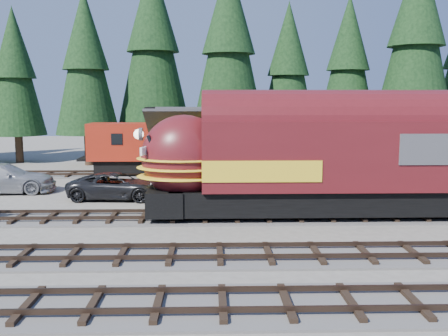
{
  "coord_description": "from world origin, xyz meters",
  "views": [
    {
      "loc": [
        -2.7,
        -19.77,
        5.77
      ],
      "look_at": [
        -2.09,
        4.0,
        2.49
      ],
      "focal_mm": 40.0,
      "sensor_mm": 36.0,
      "label": 1
    }
  ],
  "objects_px": {
    "pickup_truck_b": "(2,178)",
    "locomotive": "(311,163)",
    "caboose": "(151,144)",
    "pickup_truck_a": "(117,186)",
    "depot": "(255,146)"
  },
  "relations": [
    {
      "from": "locomotive",
      "to": "pickup_truck_b",
      "type": "xyz_separation_m",
      "value": [
        -17.79,
        7.12,
        -1.81
      ]
    },
    {
      "from": "locomotive",
      "to": "pickup_truck_a",
      "type": "height_order",
      "value": "locomotive"
    },
    {
      "from": "pickup_truck_b",
      "to": "locomotive",
      "type": "bearing_deg",
      "value": -117.78
    },
    {
      "from": "pickup_truck_a",
      "to": "locomotive",
      "type": "bearing_deg",
      "value": -111.91
    },
    {
      "from": "locomotive",
      "to": "caboose",
      "type": "xyz_separation_m",
      "value": [
        -9.35,
        14.0,
        -0.34
      ]
    },
    {
      "from": "depot",
      "to": "pickup_truck_a",
      "type": "bearing_deg",
      "value": -169.42
    },
    {
      "from": "locomotive",
      "to": "caboose",
      "type": "distance_m",
      "value": 16.84
    },
    {
      "from": "caboose",
      "to": "pickup_truck_a",
      "type": "height_order",
      "value": "caboose"
    },
    {
      "from": "depot",
      "to": "pickup_truck_b",
      "type": "height_order",
      "value": "depot"
    },
    {
      "from": "caboose",
      "to": "pickup_truck_b",
      "type": "xyz_separation_m",
      "value": [
        -8.45,
        -6.88,
        -1.47
      ]
    },
    {
      "from": "caboose",
      "to": "pickup_truck_a",
      "type": "distance_m",
      "value": 9.23
    },
    {
      "from": "locomotive",
      "to": "pickup_truck_a",
      "type": "bearing_deg",
      "value": 154.31
    },
    {
      "from": "pickup_truck_a",
      "to": "pickup_truck_b",
      "type": "height_order",
      "value": "pickup_truck_b"
    },
    {
      "from": "locomotive",
      "to": "pickup_truck_b",
      "type": "bearing_deg",
      "value": 158.21
    },
    {
      "from": "pickup_truck_a",
      "to": "pickup_truck_b",
      "type": "bearing_deg",
      "value": 77.72
    }
  ]
}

